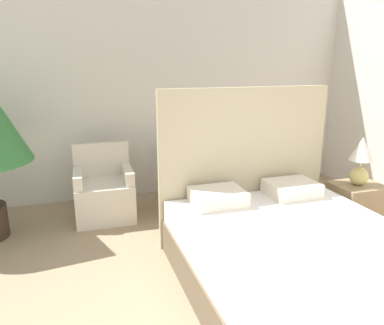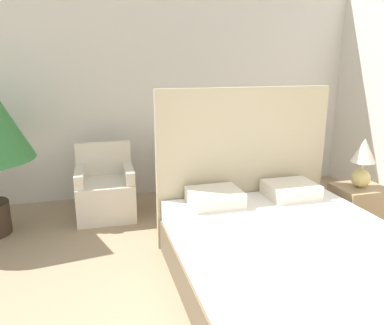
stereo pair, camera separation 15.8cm
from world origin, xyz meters
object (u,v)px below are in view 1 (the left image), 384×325
Objects in this scene: armchair_near_window_left at (104,195)px; nightstand at (356,208)px; bed at (296,255)px; table_lamp at (361,158)px; armchair_near_window_right at (190,186)px.

nightstand is at bearing -23.77° from armchair_near_window_left.
table_lamp is (1.21, 0.73, 0.54)m from bed.
armchair_near_window_left is 2.86m from nightstand.
armchair_near_window_right is 1.95m from nightstand.
armchair_near_window_left reaches higher than nightstand.
armchair_near_window_left and armchair_near_window_right have the same top height.
armchair_near_window_left is 1.58× the size of nightstand.
table_lamp is at bearing -33.48° from armchair_near_window_right.
armchair_near_window_left is 2.90m from table_lamp.
bed reaches higher than armchair_near_window_left.
bed reaches higher than armchair_near_window_right.
bed is at bearing -149.08° from nightstand.
bed is at bearing -53.64° from armchair_near_window_left.
armchair_near_window_right is (1.07, -0.00, 0.00)m from armchair_near_window_left.
bed is 4.31× the size of table_lamp.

